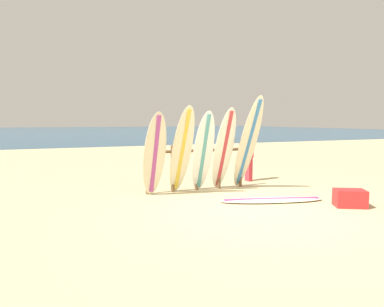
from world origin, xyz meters
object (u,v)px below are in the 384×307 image
(surfboard_leaning_center_right, at_px, (248,143))
(cooler_box, at_px, (350,198))
(surfboard_leaning_left, at_px, (182,151))
(surfboard_leaning_far_left, at_px, (155,155))
(surfboard_lying_on_sand, at_px, (272,200))
(surfboard_leaning_center, at_px, (224,149))
(surfboard_rack, at_px, (196,163))
(surfboard_leaning_center_left, at_px, (203,152))
(beachgoer_standing, at_px, (249,153))

(surfboard_leaning_center_right, distance_m, cooler_box, 2.74)
(surfboard_leaning_left, bearing_deg, surfboard_leaning_far_left, 175.27)
(surfboard_leaning_left, bearing_deg, cooler_box, -40.14)
(surfboard_lying_on_sand, distance_m, cooler_box, 1.58)
(surfboard_leaning_center, bearing_deg, surfboard_lying_on_sand, -74.92)
(surfboard_rack, distance_m, surfboard_leaning_center, 0.78)
(surfboard_leaning_center_right, bearing_deg, surfboard_leaning_center_left, 172.70)
(surfboard_rack, xyz_separation_m, surfboard_leaning_center, (0.64, -0.26, 0.36))
(surfboard_rack, bearing_deg, surfboard_leaning_far_left, -164.12)
(surfboard_leaning_center, height_order, beachgoer_standing, surfboard_leaning_center)
(beachgoer_standing, relative_size, cooler_box, 2.51)
(beachgoer_standing, bearing_deg, cooler_box, -84.60)
(surfboard_leaning_far_left, xyz_separation_m, surfboard_leaning_center_right, (2.44, -0.11, 0.20))
(surfboard_leaning_center, height_order, surfboard_leaning_center_right, surfboard_leaning_center_right)
(surfboard_leaning_far_left, xyz_separation_m, surfboard_leaning_center, (1.84, 0.08, 0.06))
(surfboard_leaning_center_left, bearing_deg, surfboard_lying_on_sand, -56.03)
(surfboard_leaning_left, distance_m, beachgoer_standing, 2.71)
(surfboard_rack, height_order, surfboard_leaning_left, surfboard_leaning_left)
(surfboard_leaning_left, distance_m, surfboard_lying_on_sand, 2.35)
(surfboard_lying_on_sand, bearing_deg, surfboard_leaning_left, 139.18)
(surfboard_leaning_center_left, height_order, surfboard_leaning_center, surfboard_leaning_center)
(surfboard_leaning_far_left, bearing_deg, surfboard_leaning_left, -4.73)
(surfboard_leaning_center_left, height_order, beachgoer_standing, surfboard_leaning_center_left)
(surfboard_rack, distance_m, surfboard_leaning_center_right, 1.41)
(surfboard_leaning_center, bearing_deg, surfboard_rack, 157.71)
(surfboard_leaning_left, distance_m, surfboard_leaning_center_right, 1.79)
(surfboard_leaning_center_left, relative_size, surfboard_leaning_center, 0.96)
(surfboard_rack, height_order, beachgoer_standing, beachgoer_standing)
(surfboard_leaning_center, relative_size, surfboard_lying_on_sand, 0.89)
(surfboard_lying_on_sand, distance_m, beachgoer_standing, 2.69)
(surfboard_leaning_center_left, xyz_separation_m, surfboard_leaning_center, (0.59, 0.03, 0.04))
(surfboard_leaning_left, distance_m, cooler_box, 3.79)
(beachgoer_standing, bearing_deg, surfboard_leaning_center_right, -123.11)
(surfboard_leaning_far_left, bearing_deg, surfboard_rack, 15.88)
(surfboard_lying_on_sand, height_order, beachgoer_standing, beachgoer_standing)
(surfboard_lying_on_sand, bearing_deg, cooler_box, -39.23)
(surfboard_leaning_center_right, distance_m, beachgoer_standing, 1.35)
(surfboard_leaning_far_left, distance_m, surfboard_leaning_center, 1.85)
(surfboard_leaning_left, bearing_deg, surfboard_rack, 35.87)
(surfboard_leaning_center_right, bearing_deg, beachgoer_standing, 56.89)
(surfboard_rack, height_order, surfboard_lying_on_sand, surfboard_rack)
(surfboard_lying_on_sand, bearing_deg, surfboard_leaning_far_left, 147.49)
(surfboard_rack, relative_size, surfboard_leaning_center_right, 1.12)
(surfboard_leaning_center_left, distance_m, surfboard_leaning_center_right, 1.21)
(surfboard_leaning_center_left, bearing_deg, surfboard_leaning_center_right, -7.30)
(surfboard_leaning_center, bearing_deg, cooler_box, -57.03)
(surfboard_rack, xyz_separation_m, surfboard_leaning_center_right, (1.24, -0.45, 0.50))
(surfboard_rack, distance_m, beachgoer_standing, 2.05)
(surfboard_leaning_far_left, height_order, surfboard_leaning_center, surfboard_leaning_center)
(surfboard_leaning_center_right, bearing_deg, cooler_box, -66.11)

